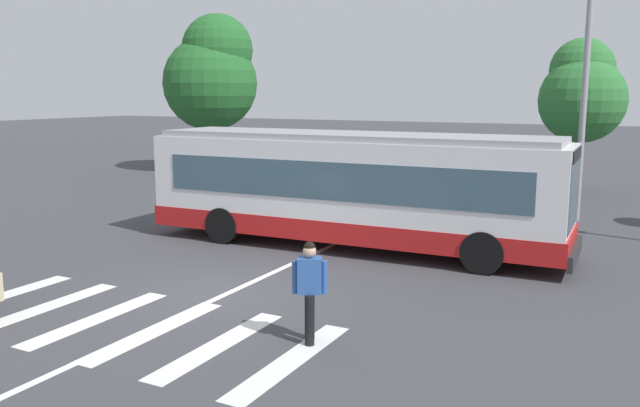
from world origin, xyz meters
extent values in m
plane|color=#3D3D42|center=(0.00, 0.00, 0.00)|extent=(160.00, 160.00, 0.00)
cylinder|color=black|center=(4.43, 6.32, 0.50)|extent=(1.01, 0.33, 1.00)
cylinder|color=black|center=(4.49, 3.98, 0.50)|extent=(1.01, 0.33, 1.00)
cylinder|color=black|center=(-2.68, 6.13, 0.50)|extent=(1.01, 0.33, 1.00)
cylinder|color=black|center=(-2.62, 3.78, 0.50)|extent=(1.01, 0.33, 1.00)
cube|color=white|center=(0.68, 5.05, 1.62)|extent=(11.18, 2.85, 2.55)
cube|color=red|center=(0.68, 5.05, 0.62)|extent=(11.29, 2.88, 0.55)
cube|color=#3D5666|center=(0.68, 5.05, 1.93)|extent=(9.85, 2.87, 0.96)
cube|color=#3D5666|center=(6.24, 5.20, 1.83)|extent=(0.10, 2.24, 1.63)
cube|color=black|center=(6.24, 5.20, 2.72)|extent=(0.11, 1.94, 0.28)
cube|color=#99999E|center=(0.68, 5.05, 2.98)|extent=(10.73, 2.64, 0.16)
cube|color=#28282B|center=(6.35, 5.20, 0.43)|extent=(0.19, 2.55, 0.36)
cylinder|color=black|center=(2.90, -1.38, 0.42)|extent=(0.16, 0.16, 0.85)
cylinder|color=black|center=(3.02, -1.63, 0.42)|extent=(0.16, 0.16, 0.85)
cube|color=#2D569E|center=(2.96, -1.50, 1.15)|extent=(0.47, 0.41, 0.60)
cylinder|color=#2D569E|center=(2.75, -1.61, 1.12)|extent=(0.10, 0.10, 0.55)
cylinder|color=#2D569E|center=(3.18, -1.40, 1.12)|extent=(0.10, 0.10, 0.55)
sphere|color=tan|center=(2.96, -1.50, 1.56)|extent=(0.22, 0.22, 0.22)
sphere|color=black|center=(2.96, -1.50, 1.63)|extent=(0.19, 0.19, 0.19)
cylinder|color=black|center=(-4.40, 15.24, 0.32)|extent=(0.20, 0.64, 0.64)
cylinder|color=black|center=(-2.72, 15.24, 0.32)|extent=(0.20, 0.64, 0.64)
cylinder|color=black|center=(-4.40, 12.45, 0.32)|extent=(0.20, 0.64, 0.64)
cylinder|color=black|center=(-2.72, 12.45, 0.32)|extent=(0.20, 0.64, 0.64)
cube|color=#C6B793|center=(-3.56, 13.85, 0.64)|extent=(1.82, 4.50, 0.52)
cube|color=#3D5666|center=(-3.56, 13.76, 1.12)|extent=(1.60, 2.16, 0.44)
cube|color=#C6B793|center=(-3.56, 13.76, 1.30)|extent=(1.53, 1.98, 0.09)
cylinder|color=black|center=(-1.76, 15.18, 0.32)|extent=(0.23, 0.65, 0.64)
cylinder|color=black|center=(-0.09, 15.10, 0.32)|extent=(0.23, 0.65, 0.64)
cylinder|color=black|center=(-1.90, 12.40, 0.32)|extent=(0.23, 0.65, 0.64)
cylinder|color=black|center=(-0.23, 12.31, 0.32)|extent=(0.23, 0.65, 0.64)
cube|color=#38383D|center=(-0.99, 13.75, 0.64)|extent=(2.05, 4.59, 0.52)
cube|color=#3D5666|center=(-1.00, 13.66, 1.12)|extent=(1.71, 2.24, 0.44)
cube|color=#38383D|center=(-1.00, 13.66, 1.30)|extent=(1.63, 2.06, 0.09)
cylinder|color=black|center=(0.85, 14.95, 0.32)|extent=(0.21, 0.64, 0.64)
cylinder|color=black|center=(2.52, 14.93, 0.32)|extent=(0.21, 0.64, 0.64)
cylinder|color=black|center=(0.82, 12.16, 0.32)|extent=(0.21, 0.64, 0.64)
cylinder|color=black|center=(2.49, 12.14, 0.32)|extent=(0.21, 0.64, 0.64)
cube|color=#196B70|center=(1.67, 13.55, 0.64)|extent=(1.87, 4.52, 0.52)
cube|color=#3D5666|center=(1.67, 13.46, 1.12)|extent=(1.63, 2.18, 0.44)
cube|color=#196B70|center=(1.67, 13.46, 1.30)|extent=(1.55, 2.00, 0.09)
cylinder|color=#939399|center=(5.67, 11.74, 4.60)|extent=(0.20, 0.20, 9.20)
cylinder|color=brown|center=(-13.10, 17.32, 1.44)|extent=(0.36, 0.36, 2.89)
sphere|color=#236028|center=(-13.10, 17.32, 4.60)|extent=(4.89, 4.89, 4.89)
sphere|color=#236028|center=(-12.76, 17.54, 6.31)|extent=(3.67, 3.67, 3.67)
cylinder|color=brown|center=(5.00, 17.83, 1.31)|extent=(0.36, 0.36, 2.61)
sphere|color=#2D7033|center=(5.00, 17.83, 3.82)|extent=(3.44, 3.44, 3.44)
sphere|color=#2D7033|center=(4.89, 18.21, 5.02)|extent=(2.58, 2.58, 2.58)
cube|color=silver|center=(-2.43, -2.31, 0.00)|extent=(0.45, 3.31, 0.01)
cube|color=silver|center=(-1.05, -2.31, 0.00)|extent=(0.45, 3.31, 0.01)
cube|color=silver|center=(0.32, -2.31, 0.00)|extent=(0.45, 3.31, 0.01)
cube|color=silver|center=(1.69, -2.31, 0.00)|extent=(0.45, 3.31, 0.01)
cube|color=silver|center=(3.07, -2.31, 0.00)|extent=(0.45, 3.31, 0.01)
cube|color=silver|center=(0.18, 2.00, 0.00)|extent=(0.16, 24.00, 0.01)
camera|label=1|loc=(7.88, -10.57, 4.10)|focal=36.53mm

